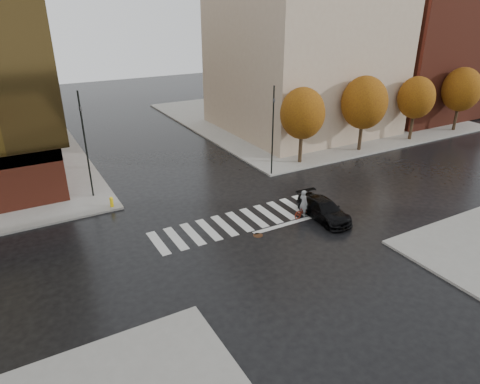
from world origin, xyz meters
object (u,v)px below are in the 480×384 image
object	(u,v)px
cyclist	(304,208)
traffic_light_ne	(273,125)
fire_hydrant	(111,201)
sedan	(324,209)
traffic_light_nw	(85,138)

from	to	relation	value
cyclist	traffic_light_ne	size ratio (longest dim) A/B	0.27
traffic_light_ne	fire_hydrant	distance (m)	13.48
sedan	fire_hydrant	world-z (taller)	sedan
sedan	traffic_light_nw	world-z (taller)	traffic_light_nw
traffic_light_nw	traffic_light_ne	size ratio (longest dim) A/B	1.06
fire_hydrant	traffic_light_nw	bearing A→B (deg)	106.22
sedan	cyclist	size ratio (longest dim) A/B	2.29
cyclist	traffic_light_ne	distance (m)	8.42
sedan	traffic_light_ne	distance (m)	8.93
sedan	traffic_light_ne	bearing A→B (deg)	83.00
cyclist	traffic_light_nw	world-z (taller)	traffic_light_nw
fire_hydrant	sedan	bearing A→B (deg)	-35.32
cyclist	fire_hydrant	world-z (taller)	cyclist
sedan	cyclist	bearing A→B (deg)	143.23
traffic_light_nw	traffic_light_ne	world-z (taller)	traffic_light_nw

